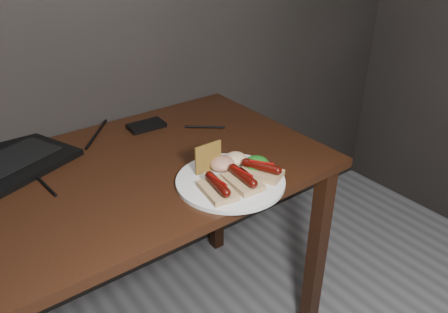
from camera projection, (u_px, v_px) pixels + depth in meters
desk at (92, 209)px, 1.25m from camera, size 1.40×0.70×0.75m
hard_drive at (146, 126)px, 1.52m from camera, size 0.13×0.08×0.02m
desk_cables at (65, 163)px, 1.30m from camera, size 0.99×0.38×0.01m
plate at (231, 181)px, 1.20m from camera, size 0.39×0.39×0.01m
bread_sausage_left at (218, 188)px, 1.13m from camera, size 0.09×0.12×0.04m
bread_sausage_center at (243, 179)px, 1.17m from camera, size 0.08×0.12×0.04m
bread_sausage_right at (261, 170)px, 1.21m from camera, size 0.11×0.13×0.04m
crispbread at (208, 158)px, 1.22m from camera, size 0.08×0.01×0.08m
salad_greens at (257, 164)px, 1.24m from camera, size 0.07×0.07×0.04m
salsa_mound at (222, 163)px, 1.24m from camera, size 0.07×0.07×0.04m
coleslaw_mound at (236, 159)px, 1.27m from camera, size 0.06×0.06×0.04m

